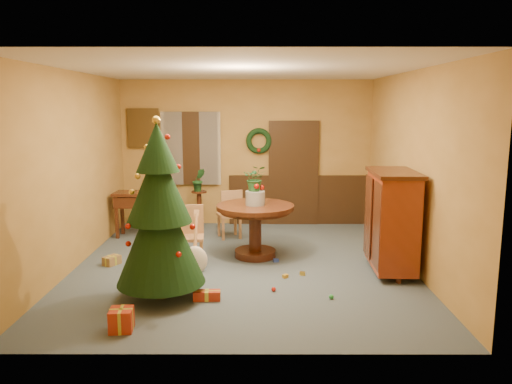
{
  "coord_description": "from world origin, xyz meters",
  "views": [
    {
      "loc": [
        0.21,
        -7.27,
        2.39
      ],
      "look_at": [
        0.2,
        0.4,
        1.06
      ],
      "focal_mm": 35.0,
      "sensor_mm": 36.0,
      "label": 1
    }
  ],
  "objects_px": {
    "christmas_tree": "(159,214)",
    "sideboard": "(392,219)",
    "dining_table": "(255,221)",
    "writing_desk": "(140,203)",
    "chair_near": "(191,232)"
  },
  "relations": [
    {
      "from": "chair_near",
      "to": "writing_desk",
      "type": "height_order",
      "value": "chair_near"
    },
    {
      "from": "dining_table",
      "to": "sideboard",
      "type": "bearing_deg",
      "value": -20.89
    },
    {
      "from": "christmas_tree",
      "to": "sideboard",
      "type": "distance_m",
      "value": 3.3
    },
    {
      "from": "chair_near",
      "to": "dining_table",
      "type": "bearing_deg",
      "value": 17.32
    },
    {
      "from": "dining_table",
      "to": "sideboard",
      "type": "xyz_separation_m",
      "value": [
        1.96,
        -0.75,
        0.2
      ]
    },
    {
      "from": "sideboard",
      "to": "dining_table",
      "type": "bearing_deg",
      "value": 159.11
    },
    {
      "from": "christmas_tree",
      "to": "sideboard",
      "type": "xyz_separation_m",
      "value": [
        3.14,
        0.98,
        -0.28
      ]
    },
    {
      "from": "sideboard",
      "to": "christmas_tree",
      "type": "bearing_deg",
      "value": -162.59
    },
    {
      "from": "christmas_tree",
      "to": "chair_near",
      "type": "bearing_deg",
      "value": 82.43
    },
    {
      "from": "christmas_tree",
      "to": "writing_desk",
      "type": "bearing_deg",
      "value": 107.49
    },
    {
      "from": "writing_desk",
      "to": "sideboard",
      "type": "distance_m",
      "value": 4.55
    },
    {
      "from": "writing_desk",
      "to": "dining_table",
      "type": "bearing_deg",
      "value": -30.81
    },
    {
      "from": "chair_near",
      "to": "sideboard",
      "type": "distance_m",
      "value": 3.0
    },
    {
      "from": "dining_table",
      "to": "writing_desk",
      "type": "distance_m",
      "value": 2.47
    },
    {
      "from": "dining_table",
      "to": "christmas_tree",
      "type": "relative_size",
      "value": 0.54
    }
  ]
}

